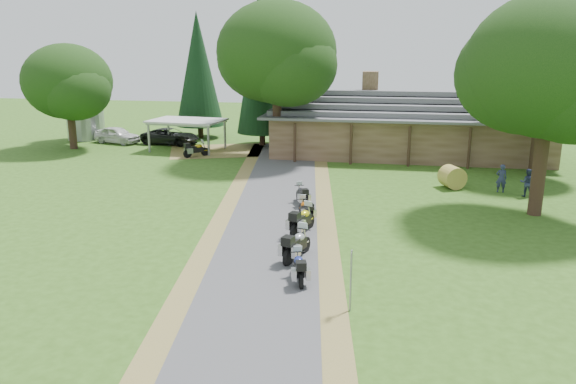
% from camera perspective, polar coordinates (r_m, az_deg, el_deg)
% --- Properties ---
extents(ground, '(120.00, 120.00, 0.00)m').
position_cam_1_polar(ground, '(21.72, -2.67, -7.54)').
color(ground, '#315417').
rests_on(ground, ground).
extents(driveway, '(51.95, 51.95, 0.00)m').
position_cam_1_polar(driveway, '(25.47, -1.77, -4.09)').
color(driveway, '#414143').
rests_on(driveway, ground).
extents(lodge, '(21.40, 9.40, 4.90)m').
position_cam_1_polar(lodge, '(43.98, 12.11, 6.91)').
color(lodge, brown).
rests_on(lodge, ground).
extents(silo, '(3.38, 3.38, 6.56)m').
position_cam_1_polar(silo, '(53.28, -20.04, 8.58)').
color(silo, gray).
rests_on(silo, ground).
extents(carport, '(6.03, 4.37, 2.45)m').
position_cam_1_polar(carport, '(45.61, -10.17, 5.72)').
color(carport, beige).
rests_on(carport, ground).
extents(car_white_sedan, '(3.69, 5.77, 1.78)m').
position_cam_1_polar(car_white_sedan, '(50.39, -16.99, 5.77)').
color(car_white_sedan, silver).
rests_on(car_white_sedan, ground).
extents(car_dark_suv, '(2.87, 5.53, 2.03)m').
position_cam_1_polar(car_dark_suv, '(48.67, -11.89, 5.95)').
color(car_dark_suv, black).
rests_on(car_dark_suv, ground).
extents(motorcycle_row_a, '(0.96, 1.76, 1.14)m').
position_cam_1_polar(motorcycle_row_a, '(20.20, 1.13, -7.54)').
color(motorcycle_row_a, navy).
rests_on(motorcycle_row_a, ground).
extents(motorcycle_row_b, '(1.18, 2.06, 1.34)m').
position_cam_1_polar(motorcycle_row_b, '(22.14, 0.92, -5.21)').
color(motorcycle_row_b, '#9DA0A4').
rests_on(motorcycle_row_b, ground).
extents(motorcycle_row_c, '(1.20, 2.10, 1.37)m').
position_cam_1_polar(motorcycle_row_c, '(25.06, 1.48, -2.77)').
color(motorcycle_row_c, '#D2C812').
rests_on(motorcycle_row_c, ground).
extents(motorcycle_row_d, '(1.20, 1.73, 1.13)m').
position_cam_1_polar(motorcycle_row_d, '(27.03, 1.78, -1.71)').
color(motorcycle_row_d, '#C75A09').
rests_on(motorcycle_row_d, ground).
extents(motorcycle_row_e, '(1.17, 1.74, 1.14)m').
position_cam_1_polar(motorcycle_row_e, '(29.65, 1.39, -0.21)').
color(motorcycle_row_e, black).
rests_on(motorcycle_row_e, ground).
extents(motorcycle_carport_a, '(1.74, 1.71, 1.26)m').
position_cam_1_polar(motorcycle_carport_a, '(42.83, -9.31, 4.37)').
color(motorcycle_carport_a, gold).
rests_on(motorcycle_carport_a, ground).
extents(person_a, '(0.57, 0.43, 1.92)m').
position_cam_1_polar(person_a, '(34.27, 20.87, 1.55)').
color(person_a, navy).
rests_on(person_a, ground).
extents(person_b, '(0.59, 0.48, 1.85)m').
position_cam_1_polar(person_b, '(33.84, 23.15, 1.10)').
color(person_b, navy).
rests_on(person_b, ground).
extents(hay_bale, '(1.67, 1.61, 1.31)m').
position_cam_1_polar(hay_bale, '(34.45, 16.34, 1.47)').
color(hay_bale, '#A68E3C').
rests_on(hay_bale, ground).
extents(sign_post, '(0.37, 0.06, 2.06)m').
position_cam_1_polar(sign_post, '(17.97, 6.41, -8.99)').
color(sign_post, gray).
rests_on(sign_post, ground).
extents(oak_lodge_left, '(8.52, 8.52, 12.43)m').
position_cam_1_polar(oak_lodge_left, '(40.91, -1.14, 11.96)').
color(oak_lodge_left, black).
rests_on(oak_lodge_left, ground).
extents(oak_lodge_right, '(6.57, 6.57, 10.16)m').
position_cam_1_polar(oak_lodge_right, '(39.01, 24.39, 8.85)').
color(oak_lodge_right, black).
rests_on(oak_lodge_right, ground).
extents(oak_driveway, '(8.04, 8.04, 11.75)m').
position_cam_1_polar(oak_driveway, '(29.60, 24.89, 8.86)').
color(oak_driveway, black).
rests_on(oak_driveway, ground).
extents(oak_silo, '(6.95, 6.95, 8.68)m').
position_cam_1_polar(oak_silo, '(48.44, -21.38, 9.18)').
color(oak_silo, black).
rests_on(oak_silo, ground).
extents(cedar_near, '(4.16, 4.16, 13.39)m').
position_cam_1_polar(cedar_near, '(46.71, -2.71, 12.89)').
color(cedar_near, black).
rests_on(cedar_near, ground).
extents(cedar_far, '(4.24, 4.24, 11.06)m').
position_cam_1_polar(cedar_far, '(51.35, -9.08, 11.59)').
color(cedar_far, black).
rests_on(cedar_far, ground).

